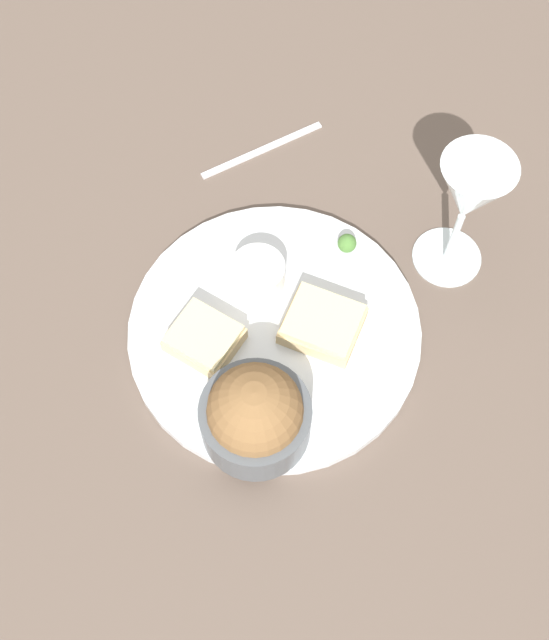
# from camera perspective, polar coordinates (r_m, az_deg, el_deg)

# --- Properties ---
(ground_plane) EXTENTS (4.00, 4.00, 0.00)m
(ground_plane) POSITION_cam_1_polar(r_m,az_deg,el_deg) (0.86, 0.00, -1.01)
(ground_plane) COLOR brown
(dinner_plate) EXTENTS (0.31, 0.31, 0.01)m
(dinner_plate) POSITION_cam_1_polar(r_m,az_deg,el_deg) (0.85, 0.00, -0.81)
(dinner_plate) COLOR silver
(dinner_plate) RESTS_ON ground_plane
(salad_bowl) EXTENTS (0.11, 0.11, 0.10)m
(salad_bowl) POSITION_cam_1_polar(r_m,az_deg,el_deg) (0.77, -1.38, -6.74)
(salad_bowl) COLOR #4C5156
(salad_bowl) RESTS_ON dinner_plate
(sauce_ramekin) EXTENTS (0.06, 0.06, 0.03)m
(sauce_ramekin) POSITION_cam_1_polar(r_m,az_deg,el_deg) (0.85, -1.19, 3.32)
(sauce_ramekin) COLOR white
(sauce_ramekin) RESTS_ON dinner_plate
(cheese_toast_near) EXTENTS (0.09, 0.08, 0.03)m
(cheese_toast_near) POSITION_cam_1_polar(r_m,az_deg,el_deg) (0.84, 3.44, -0.28)
(cheese_toast_near) COLOR #D1B27F
(cheese_toast_near) RESTS_ON dinner_plate
(cheese_toast_far) EXTENTS (0.08, 0.08, 0.03)m
(cheese_toast_far) POSITION_cam_1_polar(r_m,az_deg,el_deg) (0.83, -5.02, -1.30)
(cheese_toast_far) COLOR #D1B27F
(cheese_toast_far) RESTS_ON dinner_plate
(wine_glass) EXTENTS (0.08, 0.08, 0.17)m
(wine_glass) POSITION_cam_1_polar(r_m,az_deg,el_deg) (0.83, 13.66, 8.49)
(wine_glass) COLOR silver
(wine_glass) RESTS_ON ground_plane
(garnish) EXTENTS (0.02, 0.02, 0.02)m
(garnish) POSITION_cam_1_polar(r_m,az_deg,el_deg) (0.89, 5.18, 5.46)
(garnish) COLOR #477533
(garnish) RESTS_ON dinner_plate
(fork) EXTENTS (0.13, 0.12, 0.01)m
(fork) POSITION_cam_1_polar(r_m,az_deg,el_deg) (0.99, -0.88, 12.05)
(fork) COLOR silver
(fork) RESTS_ON ground_plane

